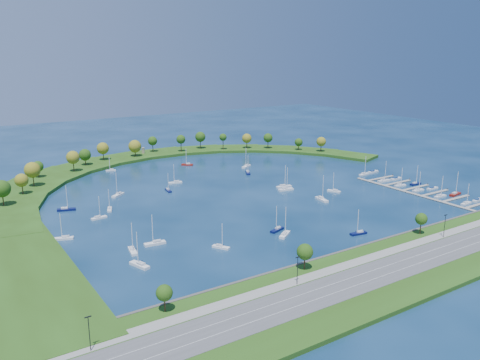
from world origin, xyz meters
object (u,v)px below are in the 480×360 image
moored_boat_0 (246,166)px  docked_boat_0 (466,203)px  docked_boat_3 (455,194)px  docked_boat_1 (477,200)px  dock_system (420,191)px  docked_boat_8 (384,180)px  docked_boat_4 (418,190)px  harbor_tower (143,151)px  moored_boat_3 (286,189)px  moored_boat_14 (64,238)px  moored_boat_18 (110,209)px  docked_boat_10 (364,174)px  moored_boat_16 (248,172)px  docked_boat_7 (415,183)px  moored_boat_13 (118,194)px  moored_boat_19 (168,190)px  moored_boat_1 (221,246)px  moored_boat_4 (140,264)px  moored_boat_8 (66,209)px  docked_boat_6 (400,185)px  moored_boat_21 (359,233)px  moored_boat_12 (284,186)px  moored_boat_11 (322,199)px  moored_boat_10 (187,164)px  docked_boat_5 (432,188)px  docked_boat_11 (373,172)px  moored_boat_6 (285,234)px  moored_boat_5 (155,243)px  moored_boat_15 (334,191)px  moored_boat_17 (99,217)px  docked_boat_9 (396,179)px  docked_boat_2 (440,196)px  moored_boat_7 (175,182)px

moored_boat_0 → docked_boat_0: (49.28, -134.50, -0.07)m
docked_boat_3 → docked_boat_1: bearing=-98.1°
dock_system → docked_boat_8: bearing=89.6°
docked_boat_3 → docked_boat_4: 19.66m
docked_boat_1 → harbor_tower: bearing=109.1°
moored_boat_3 → moored_boat_14: 127.52m
moored_boat_18 → docked_boat_10: docked_boat_10 is taller
moored_boat_0 → docked_boat_1: bearing=83.7°
moored_boat_16 → docked_boat_7: 104.66m
moored_boat_18 → docked_boat_3: 188.60m
moored_boat_13 → docked_boat_4: 170.88m
harbor_tower → docked_boat_7: docked_boat_7 is taller
moored_boat_0 → moored_boat_19: moored_boat_0 is taller
moored_boat_19 → docked_boat_7: bearing=70.5°
moored_boat_1 → docked_boat_1: size_ratio=1.31×
docked_boat_4 → moored_boat_18: bearing=160.7°
moored_boat_1 → moored_boat_4: (-34.63, 1.29, 0.08)m
moored_boat_4 → docked_boat_4: size_ratio=1.17×
moored_boat_8 → docked_boat_6: moored_boat_8 is taller
dock_system → moored_boat_21: 84.94m
moored_boat_1 → moored_boat_12: size_ratio=0.80×
moored_boat_1 → moored_boat_21: size_ratio=0.94×
moored_boat_14 → docked_boat_7: bearing=-165.1°
docked_boat_1 → moored_boat_0: bearing=106.4°
moored_boat_1 → docked_boat_6: size_ratio=0.99×
docked_boat_1 → docked_boat_6: 44.11m
moored_boat_13 → docked_boat_7: size_ratio=1.14×
moored_boat_19 → moored_boat_12: bearing=71.6°
moored_boat_11 → moored_boat_10: bearing=-158.4°
moored_boat_18 → docked_boat_5: (171.11, -64.46, -0.29)m
docked_boat_11 → moored_boat_6: bearing=-160.4°
moored_boat_3 → docked_boat_5: (73.55, -44.55, -0.37)m
moored_boat_5 → moored_boat_19: 81.18m
docked_boat_8 → docked_boat_11: 23.56m
moored_boat_13 → docked_boat_6: size_ratio=1.22×
harbor_tower → moored_boat_15: moored_boat_15 is taller
moored_boat_18 → moored_boat_17: bearing=160.5°
docked_boat_9 → docked_boat_11: bearing=80.5°
moored_boat_8 → moored_boat_13: moored_boat_13 is taller
moored_boat_13 → moored_boat_15: (106.58, -59.70, -0.06)m
moored_boat_0 → docked_boat_4: moored_boat_0 is taller
docked_boat_0 → moored_boat_19: bearing=132.8°
moored_boat_21 → moored_boat_10: bearing=-80.0°
docked_boat_2 → docked_boat_11: size_ratio=1.32×
moored_boat_19 → moored_boat_7: bearing=148.7°
harbor_tower → moored_boat_18: 133.97m
moored_boat_4 → moored_boat_21: (93.48, -20.88, -0.06)m
harbor_tower → moored_boat_16: bearing=-68.4°
moored_boat_13 → moored_boat_14: bearing=12.9°
moored_boat_16 → docked_boat_11: 83.22m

